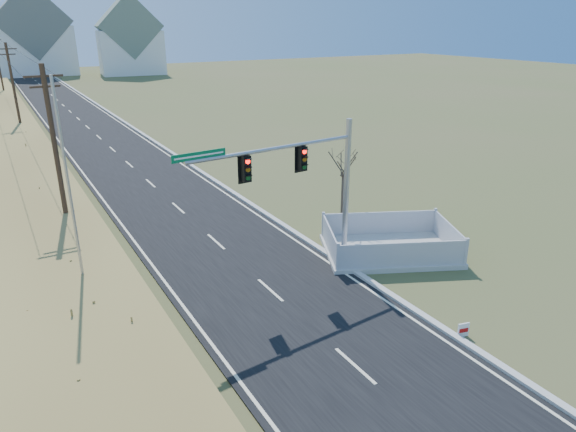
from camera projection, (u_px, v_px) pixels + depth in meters
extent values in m
plane|color=#4A5429|center=(322.00, 337.00, 18.89)|extent=(260.00, 260.00, 0.00)
cube|color=black|center=(81.00, 122.00, 59.24)|extent=(8.00, 180.00, 0.06)
cube|color=#B2AFA8|center=(118.00, 118.00, 61.17)|extent=(0.30, 180.00, 0.18)
cylinder|color=#422D1E|center=(56.00, 154.00, 26.33)|extent=(0.26, 0.26, 9.00)
cube|color=#422D1E|center=(43.00, 76.00, 24.94)|extent=(1.80, 0.10, 0.10)
cube|color=#422D1E|center=(45.00, 87.00, 25.12)|extent=(1.40, 0.10, 0.10)
cylinder|color=#422D1E|center=(14.00, 90.00, 50.55)|extent=(0.26, 0.26, 9.00)
cube|color=#422D1E|center=(6.00, 49.00, 49.16)|extent=(1.80, 0.10, 0.10)
cube|color=#422D1E|center=(7.00, 54.00, 49.34)|extent=(1.40, 0.10, 0.10)
cube|color=white|center=(36.00, 51.00, 108.46)|extent=(15.00, 10.00, 10.00)
cube|color=slate|center=(31.00, 21.00, 106.36)|extent=(15.27, 10.20, 15.27)
cube|color=white|center=(131.00, 53.00, 110.65)|extent=(13.87, 10.31, 9.00)
cube|color=slate|center=(129.00, 26.00, 108.73)|extent=(14.12, 10.51, 13.24)
cylinder|color=#9EA0A5|center=(343.00, 259.00, 24.89)|extent=(0.59, 0.59, 0.20)
cylinder|color=#9EA0A5|center=(346.00, 193.00, 23.70)|extent=(0.26, 0.26, 6.90)
cylinder|color=#9EA0A5|center=(275.00, 148.00, 20.61)|extent=(7.87, 0.87, 0.16)
cube|color=black|center=(302.00, 159.00, 21.58)|extent=(0.36, 0.31, 1.05)
cube|color=black|center=(246.00, 169.00, 20.08)|extent=(0.36, 0.31, 1.05)
cube|color=#056135|center=(199.00, 156.00, 18.72)|extent=(2.16, 0.24, 0.30)
cube|color=#B7B5AD|center=(389.00, 251.00, 25.70)|extent=(7.59, 6.60, 0.24)
cube|color=silver|center=(402.00, 255.00, 23.57)|extent=(5.54, 2.60, 1.21)
cube|color=silver|center=(379.00, 223.00, 27.32)|extent=(5.54, 2.60, 1.21)
cube|color=silver|center=(330.00, 240.00, 25.17)|extent=(1.76, 3.70, 1.21)
cube|color=silver|center=(449.00, 235.00, 25.72)|extent=(1.76, 3.70, 1.21)
cube|color=white|center=(463.00, 330.00, 18.81)|extent=(0.45, 0.16, 0.56)
cube|color=#AD0B0B|center=(464.00, 330.00, 18.78)|extent=(0.36, 0.11, 0.16)
cylinder|color=#B7B5AD|center=(87.00, 300.00, 21.26)|extent=(0.41, 0.41, 0.18)
cylinder|color=#9EA0A5|center=(70.00, 197.00, 19.67)|extent=(0.11, 0.11, 9.15)
cylinder|color=#4C3F33|center=(342.00, 201.00, 28.50)|extent=(0.14, 0.14, 3.10)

